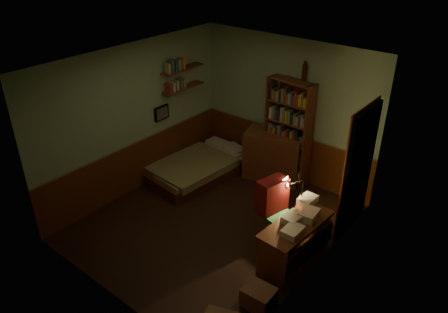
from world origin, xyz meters
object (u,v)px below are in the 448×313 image
Objects in this scene: dresser at (273,156)px; desk_lamp at (303,187)px; bookshelf at (288,132)px; desk at (295,242)px; cardboard_box_b at (259,297)px; office_chair at (281,214)px; bed at (199,161)px; mini_stereo at (273,126)px.

desk_lamp reaches higher than dresser.
bookshelf is 3.44× the size of desk_lamp.
desk is 1.03m from cardboard_box_b.
office_chair is (1.15, -1.54, 0.07)m from dresser.
cardboard_box_b is (0.10, -1.00, -0.18)m from desk.
bed is at bearing 175.20° from office_chair.
desk_lamp reaches higher than desk.
mini_stereo reaches higher than desk.
bed is at bearing -119.24° from mini_stereo.
office_chair is at bearing -70.86° from dresser.
desk_lamp is at bearing 101.60° from cardboard_box_b.
dresser is 0.56m from mini_stereo.
dresser is (1.13, 0.79, 0.17)m from bed.
desk is at bearing -63.83° from desk_lamp.
bookshelf is 3.24m from cardboard_box_b.
dresser reaches higher than bed.
bed reaches higher than cardboard_box_b.
office_chair is at bearing -34.35° from mini_stereo.
bookshelf is 2.30m from desk.
cardboard_box_b is (2.73, -1.93, -0.15)m from bed.
dresser is at bearing 120.50° from cardboard_box_b.
bookshelf is 1.82× the size of office_chair.
desk is 0.79m from desk_lamp.
bed is 1.81× the size of office_chair.
desk_lamp is at bearing -25.70° from mini_stereo.
bed is 4.97× the size of cardboard_box_b.
bookshelf is 1.92m from office_chair.
bed is at bearing -139.70° from bookshelf.
desk is 3.10× the size of cardboard_box_b.
desk_lamp is (1.30, -1.25, 0.46)m from dresser.
dresser is at bearing 138.85° from desk_lamp.
dresser is 1.84× the size of desk_lamp.
desk is (1.50, -1.72, -0.14)m from dresser.
bookshelf reaches higher than desk.
dresser is at bearing 42.18° from bed.
desk_lamp is at bearing 116.90° from desk.
bookshelf reaches higher than mini_stereo.
bookshelf is at bearing 116.16° from cardboard_box_b.
dresser is at bearing -29.31° from mini_stereo.
bed is 1.75m from bookshelf.
bed is 7.18× the size of mini_stereo.
desk is 0.45m from office_chair.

